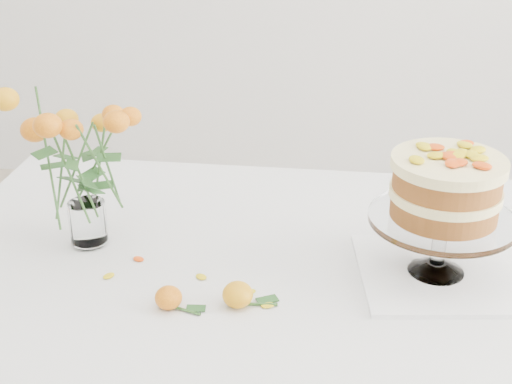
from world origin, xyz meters
TOP-DOWN VIEW (x-y plane):
  - table at (0.00, 0.00)m, footprint 1.43×0.93m
  - napkin at (0.33, -0.03)m, footprint 0.33×0.33m
  - cake_stand at (0.33, -0.03)m, footprint 0.28×0.28m
  - rose_vase at (-0.38, 0.00)m, footprint 0.29×0.29m
  - loose_rose_near at (-0.03, -0.18)m, footprint 0.10×0.06m
  - loose_rose_far at (-0.16, -0.21)m, footprint 0.09×0.05m
  - stray_petal_a at (-0.12, -0.10)m, footprint 0.03×0.02m
  - stray_petal_b at (-0.02, -0.14)m, footprint 0.03×0.02m
  - stray_petal_c at (0.02, -0.18)m, footprint 0.03×0.02m
  - stray_petal_d at (-0.26, -0.05)m, footprint 0.03×0.02m
  - stray_petal_e at (-0.30, -0.12)m, footprint 0.03×0.02m

SIDE VIEW (x-z plane):
  - table at x=0.00m, z-range 0.30..1.05m
  - stray_petal_a at x=-0.12m, z-range 0.76..0.76m
  - stray_petal_b at x=-0.02m, z-range 0.76..0.76m
  - stray_petal_c at x=0.02m, z-range 0.76..0.76m
  - stray_petal_d at x=-0.26m, z-range 0.76..0.76m
  - stray_petal_e at x=-0.30m, z-range 0.76..0.76m
  - napkin at x=0.33m, z-range 0.76..0.77m
  - loose_rose_far at x=-0.16m, z-range 0.76..0.80m
  - loose_rose_near at x=-0.03m, z-range 0.76..0.80m
  - cake_stand at x=0.33m, z-range 0.81..1.06m
  - rose_vase at x=-0.38m, z-range 0.79..1.18m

